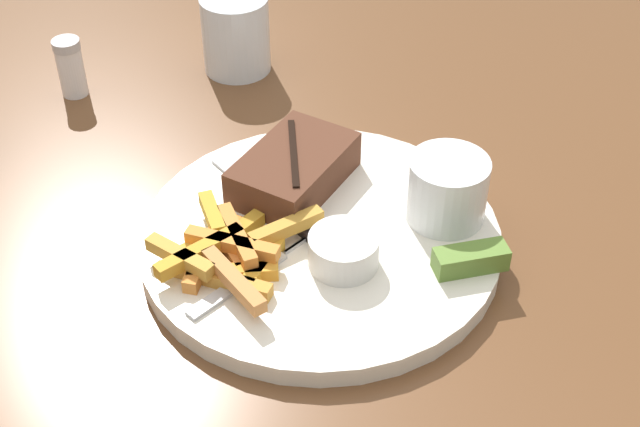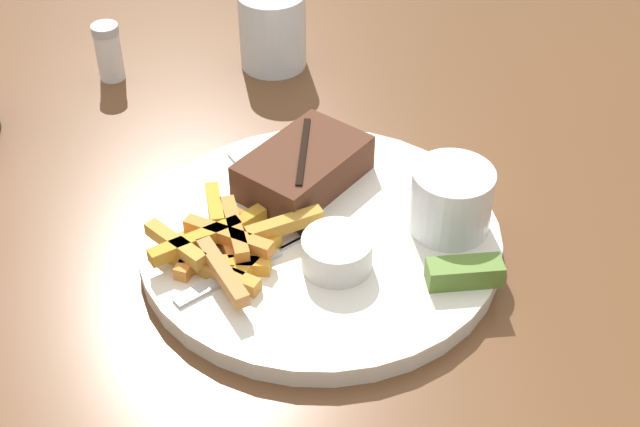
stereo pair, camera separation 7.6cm
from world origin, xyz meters
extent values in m
cube|color=brown|center=(0.00, 0.00, 0.70)|extent=(1.57, 1.57, 0.04)
cylinder|color=brown|center=(0.73, 0.72, 0.34)|extent=(0.06, 0.06, 0.68)
cylinder|color=silver|center=(0.00, 0.00, 0.73)|extent=(0.31, 0.31, 0.01)
cylinder|color=white|center=(0.00, 0.00, 0.74)|extent=(0.31, 0.31, 0.00)
cube|color=#512D1E|center=(0.03, 0.06, 0.76)|extent=(0.13, 0.10, 0.04)
cube|color=black|center=(0.03, 0.06, 0.78)|extent=(0.07, 0.08, 0.00)
cube|color=gold|center=(-0.10, 0.04, 0.76)|extent=(0.08, 0.02, 0.01)
cube|color=gold|center=(-0.07, 0.00, 0.75)|extent=(0.06, 0.03, 0.01)
cube|color=gold|center=(-0.06, 0.07, 0.76)|extent=(0.03, 0.05, 0.01)
cube|color=orange|center=(-0.10, 0.04, 0.75)|extent=(0.07, 0.05, 0.01)
cube|color=gold|center=(-0.09, 0.01, 0.75)|extent=(0.06, 0.06, 0.01)
cube|color=#BF8D27|center=(-0.05, 0.04, 0.75)|extent=(0.05, 0.02, 0.01)
cube|color=gold|center=(-0.10, 0.01, 0.75)|extent=(0.05, 0.08, 0.01)
cube|color=#BF8932|center=(-0.03, 0.01, 0.76)|extent=(0.07, 0.03, 0.01)
cube|color=orange|center=(-0.08, 0.05, 0.75)|extent=(0.07, 0.03, 0.01)
cube|color=gold|center=(-0.09, 0.05, 0.75)|extent=(0.06, 0.02, 0.01)
cube|color=orange|center=(-0.07, 0.03, 0.75)|extent=(0.03, 0.06, 0.01)
cube|color=#C47E42|center=(-0.10, -0.01, 0.76)|extent=(0.02, 0.08, 0.01)
cube|color=gold|center=(-0.12, 0.04, 0.76)|extent=(0.02, 0.07, 0.01)
cube|color=#CA7D34|center=(-0.07, 0.03, 0.76)|extent=(0.04, 0.07, 0.01)
cube|color=orange|center=(-0.08, 0.03, 0.76)|extent=(0.05, 0.08, 0.01)
cylinder|color=white|center=(0.09, -0.06, 0.77)|extent=(0.07, 0.07, 0.06)
cylinder|color=beige|center=(0.09, -0.06, 0.79)|extent=(0.06, 0.06, 0.01)
cylinder|color=silver|center=(-0.02, -0.04, 0.76)|extent=(0.06, 0.06, 0.03)
cylinder|color=black|center=(-0.02, -0.04, 0.77)|extent=(0.05, 0.05, 0.01)
cube|color=#567A2D|center=(0.05, -0.12, 0.75)|extent=(0.06, 0.05, 0.02)
cube|color=#B7B7BC|center=(-0.09, 0.00, 0.74)|extent=(0.10, 0.01, 0.00)
cube|color=#B7B7BC|center=(-0.03, 0.00, 0.74)|extent=(0.03, 0.00, 0.00)
cube|color=#B7B7BC|center=(-0.03, 0.00, 0.74)|extent=(0.03, 0.00, 0.00)
cube|color=#B7B7BC|center=(-0.03, 0.00, 0.74)|extent=(0.03, 0.00, 0.00)
cube|color=#B7B7BC|center=(0.00, 0.09, 0.74)|extent=(0.03, 0.11, 0.00)
cube|color=black|center=(-0.01, 0.00, 0.75)|extent=(0.02, 0.06, 0.01)
cylinder|color=silver|center=(0.15, 0.28, 0.77)|extent=(0.08, 0.08, 0.09)
cylinder|color=white|center=(-0.01, 0.36, 0.75)|extent=(0.03, 0.03, 0.05)
cylinder|color=#B7B7BC|center=(-0.01, 0.36, 0.78)|extent=(0.03, 0.03, 0.01)
camera|label=1|loc=(-0.41, -0.41, 1.25)|focal=50.00mm
camera|label=2|loc=(-0.35, -0.46, 1.25)|focal=50.00mm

